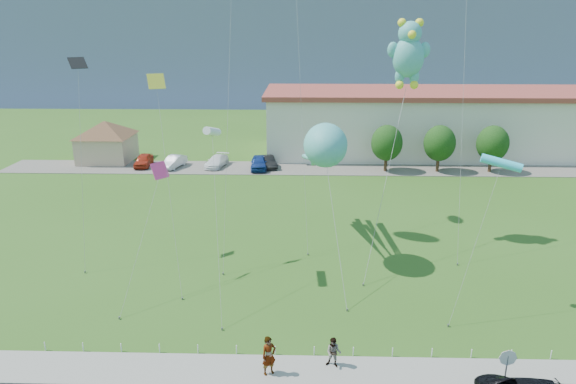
{
  "coord_description": "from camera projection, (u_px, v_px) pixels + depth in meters",
  "views": [
    {
      "loc": [
        0.28,
        -23.83,
        16.09
      ],
      "look_at": [
        -0.6,
        8.0,
        5.79
      ],
      "focal_mm": 32.0,
      "sensor_mm": 36.0,
      "label": 1
    }
  ],
  "objects": [
    {
      "name": "parked_car_blue",
      "position": [
        259.0,
        163.0,
        60.28
      ],
      "size": [
        2.11,
        4.7,
        1.57
      ],
      "primitive_type": "imported",
      "rotation": [
        0.0,
        0.0,
        0.06
      ],
      "color": "navy",
      "rests_on": "parking_strip"
    },
    {
      "name": "warehouse",
      "position": [
        497.0,
        122.0,
        67.52
      ],
      "size": [
        61.0,
        15.0,
        8.2
      ],
      "color": "beige",
      "rests_on": "ground"
    },
    {
      "name": "parked_car_silver",
      "position": [
        174.0,
        162.0,
        61.05
      ],
      "size": [
        2.56,
        4.44,
        1.38
      ],
      "primitive_type": "imported",
      "rotation": [
        0.0,
        0.0,
        -0.28
      ],
      "color": "silver",
      "rests_on": "parking_strip"
    },
    {
      "name": "small_kite_cyan",
      "position": [
        501.0,
        164.0,
        28.52
      ],
      "size": [
        3.1,
        3.78,
        9.29
      ],
      "color": "#34CDEA",
      "rests_on": "ground"
    },
    {
      "name": "teddy_bear_kite",
      "position": [
        409.0,
        52.0,
        37.22
      ],
      "size": [
        5.24,
        9.8,
        16.65
      ],
      "color": "teal",
      "rests_on": "ground"
    },
    {
      "name": "small_kite_black",
      "position": [
        79.0,
        89.0,
        34.71
      ],
      "size": [
        1.29,
        4.64,
        14.17
      ],
      "color": "black",
      "rests_on": "ground"
    },
    {
      "name": "small_kite_yellow",
      "position": [
        159.0,
        106.0,
        33.48
      ],
      "size": [
        3.02,
        6.87,
        13.09
      ],
      "color": "gold",
      "rests_on": "ground"
    },
    {
      "name": "parking_strip",
      "position": [
        299.0,
        168.0,
        60.9
      ],
      "size": [
        70.0,
        6.0,
        0.06
      ],
      "primitive_type": "cube",
      "color": "#59544C",
      "rests_on": "ground"
    },
    {
      "name": "sidewalk",
      "position": [
        294.0,
        372.0,
        24.99
      ],
      "size": [
        80.0,
        2.5,
        0.1
      ],
      "primitive_type": "cube",
      "color": "gray",
      "rests_on": "ground"
    },
    {
      "name": "parked_car_red",
      "position": [
        144.0,
        160.0,
        61.52
      ],
      "size": [
        1.97,
        4.39,
        1.47
      ],
      "primitive_type": "imported",
      "rotation": [
        0.0,
        0.0,
        0.06
      ],
      "color": "#A92A14",
      "rests_on": "parking_strip"
    },
    {
      "name": "small_kite_white",
      "position": [
        212.0,
        133.0,
        31.91
      ],
      "size": [
        1.55,
        7.95,
        10.3
      ],
      "color": "white",
      "rests_on": "ground"
    },
    {
      "name": "hill_ridge",
      "position": [
        302.0,
        40.0,
        137.91
      ],
      "size": [
        160.0,
        50.0,
        25.0
      ],
      "primitive_type": "cube",
      "color": "slate",
      "rests_on": "ground"
    },
    {
      "name": "small_kite_pink",
      "position": [
        156.0,
        184.0,
        32.58
      ],
      "size": [
        2.03,
        6.6,
        7.72
      ],
      "color": "#FF3885",
      "rests_on": "ground"
    },
    {
      "name": "parked_car_black",
      "position": [
        268.0,
        162.0,
        61.16
      ],
      "size": [
        2.62,
        4.33,
        1.35
      ],
      "primitive_type": "imported",
      "rotation": [
        0.0,
        0.0,
        0.32
      ],
      "color": "black",
      "rests_on": "parking_strip"
    },
    {
      "name": "stop_sign",
      "position": [
        507.0,
        362.0,
        22.8
      ],
      "size": [
        0.8,
        0.07,
        2.5
      ],
      "color": "slate",
      "rests_on": "ground"
    },
    {
      "name": "octopus_kite",
      "position": [
        324.0,
        152.0,
        35.84
      ],
      "size": [
        2.94,
        14.3,
        10.02
      ],
      "color": "teal",
      "rests_on": "ground"
    },
    {
      "name": "pavilion",
      "position": [
        106.0,
        137.0,
        63.47
      ],
      "size": [
        9.2,
        9.2,
        5.0
      ],
      "color": "tan",
      "rests_on": "ground"
    },
    {
      "name": "pedestrian_left",
      "position": [
        269.0,
        356.0,
        24.51
      ],
      "size": [
        0.87,
        0.78,
        2.0
      ],
      "primitive_type": "imported",
      "rotation": [
        0.0,
        0.0,
        0.52
      ],
      "color": "gray",
      "rests_on": "sidewalk"
    },
    {
      "name": "rope_fence",
      "position": [
        295.0,
        350.0,
        26.31
      ],
      "size": [
        26.05,
        0.05,
        0.5
      ],
      "color": "white",
      "rests_on": "ground"
    },
    {
      "name": "tree_near",
      "position": [
        387.0,
        143.0,
        58.66
      ],
      "size": [
        3.6,
        3.6,
        5.47
      ],
      "color": "#3F2B19",
      "rests_on": "ground"
    },
    {
      "name": "parked_car_white",
      "position": [
        217.0,
        161.0,
        61.37
      ],
      "size": [
        2.76,
        4.78,
        1.3
      ],
      "primitive_type": "imported",
      "rotation": [
        0.0,
        0.0,
        -0.22
      ],
      "color": "white",
      "rests_on": "parking_strip"
    },
    {
      "name": "tree_mid",
      "position": [
        440.0,
        143.0,
        58.5
      ],
      "size": [
        3.6,
        3.6,
        5.47
      ],
      "color": "#3F2B19",
      "rests_on": "ground"
    },
    {
      "name": "tree_far",
      "position": [
        493.0,
        144.0,
        58.34
      ],
      "size": [
        3.6,
        3.6,
        5.47
      ],
      "color": "#3F2B19",
      "rests_on": "ground"
    },
    {
      "name": "pedestrian_right",
      "position": [
        334.0,
        352.0,
        25.1
      ],
      "size": [
        0.9,
        0.79,
        1.57
      ],
      "primitive_type": "imported",
      "rotation": [
        0.0,
        0.0,
        -0.3
      ],
      "color": "gray",
      "rests_on": "sidewalk"
    },
    {
      "name": "ground",
      "position": [
        295.0,
        340.0,
        27.62
      ],
      "size": [
        160.0,
        160.0,
        0.0
      ],
      "primitive_type": "plane",
      "color": "#2E5818",
      "rests_on": "ground"
    }
  ]
}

